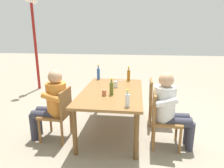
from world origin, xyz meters
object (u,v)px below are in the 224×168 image
(bottle_olive, at_px, (111,88))
(chair_near_left, at_px, (161,116))
(bottle_blue, at_px, (98,73))
(backpack_by_far_side, at_px, (106,96))
(chair_near_right, at_px, (157,99))
(lamp_post, at_px, (33,24))
(cup_terracotta, at_px, (104,93))
(backpack_by_near_side, at_px, (99,96))
(bottle_amber, at_px, (129,75))
(table_knife, at_px, (119,81))
(person_in_plaid_shirt, at_px, (170,107))
(chair_far_left, at_px, (59,111))
(dining_table, at_px, (112,95))
(person_in_white_shirt, at_px, (52,101))
(bottle_clear, at_px, (127,99))
(cup_glass, at_px, (116,84))

(bottle_olive, bearing_deg, chair_near_left, -102.18)
(bottle_blue, distance_m, backpack_by_far_side, 0.88)
(chair_near_right, distance_m, lamp_post, 4.25)
(cup_terracotta, height_order, backpack_by_far_side, cup_terracotta)
(cup_terracotta, height_order, backpack_by_near_side, cup_terracotta)
(bottle_amber, bearing_deg, table_knife, 105.38)
(person_in_plaid_shirt, bearing_deg, chair_far_left, 90.12)
(cup_terracotta, bearing_deg, dining_table, -17.76)
(backpack_by_far_side, bearing_deg, chair_far_left, 164.12)
(dining_table, bearing_deg, person_in_white_shirt, 113.28)
(bottle_amber, distance_m, cup_terracotta, 1.11)
(person_in_plaid_shirt, distance_m, table_knife, 1.41)
(chair_near_right, distance_m, bottle_clear, 1.29)
(person_in_white_shirt, relative_size, bottle_amber, 3.88)
(chair_near_left, bearing_deg, person_in_white_shirt, 90.12)
(dining_table, bearing_deg, chair_near_right, -63.88)
(dining_table, xyz_separation_m, cup_terracotta, (-0.29, 0.09, 0.13))
(chair_far_left, xyz_separation_m, person_in_plaid_shirt, (0.00, -1.75, 0.17))
(person_in_white_shirt, distance_m, table_knife, 1.49)
(backpack_by_near_side, bearing_deg, person_in_white_shirt, 165.01)
(dining_table, relative_size, lamp_post, 0.65)
(bottle_clear, relative_size, bottle_olive, 0.88)
(dining_table, xyz_separation_m, table_knife, (0.71, -0.06, 0.08))
(bottle_blue, height_order, table_knife, bottle_blue)
(person_in_plaid_shirt, height_order, bottle_olive, person_in_plaid_shirt)
(dining_table, relative_size, bottle_blue, 5.65)
(bottle_amber, relative_size, lamp_post, 0.11)
(bottle_olive, bearing_deg, bottle_blue, 21.92)
(chair_far_left, relative_size, bottle_clear, 3.58)
(backpack_by_near_side, xyz_separation_m, backpack_by_far_side, (0.06, -0.16, -0.02))
(bottle_olive, relative_size, cup_terracotta, 2.95)
(backpack_by_far_side, bearing_deg, bottle_blue, 172.18)
(table_knife, distance_m, backpack_by_near_side, 0.96)
(person_in_plaid_shirt, xyz_separation_m, cup_glass, (0.60, 0.88, 0.16))
(cup_glass, bearing_deg, person_in_white_shirt, 121.91)
(cup_glass, bearing_deg, person_in_plaid_shirt, -124.41)
(person_in_plaid_shirt, xyz_separation_m, bottle_clear, (-0.33, 0.62, 0.20))
(chair_near_left, height_order, backpack_by_far_side, chair_near_left)
(dining_table, relative_size, bottle_olive, 6.42)
(bottle_blue, bearing_deg, table_knife, -102.22)
(bottle_amber, height_order, cup_terracotta, bottle_amber)
(person_in_white_shirt, distance_m, bottle_blue, 1.34)
(bottle_olive, distance_m, backpack_by_far_side, 1.74)
(person_in_plaid_shirt, distance_m, lamp_post, 4.71)
(chair_near_left, distance_m, lamp_post, 4.68)
(person_in_plaid_shirt, bearing_deg, backpack_by_near_side, 39.88)
(chair_far_left, bearing_deg, backpack_by_near_side, -11.44)
(bottle_blue, relative_size, cup_terracotta, 3.35)
(cup_terracotta, relative_size, lamp_post, 0.03)
(table_knife, bearing_deg, dining_table, 175.09)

